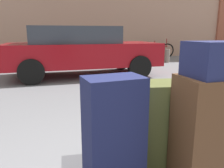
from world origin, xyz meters
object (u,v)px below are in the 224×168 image
at_px(suitcase_navy_stacked_top, 114,135).
at_px(bollard_kerb_mid, 167,56).
at_px(suitcase_olive_center, 166,125).
at_px(parked_car, 81,50).
at_px(duffel_bag_navy_topmost_pile, 220,59).
at_px(bicycle_leaning, 158,50).
at_px(suitcase_brown_front_right, 212,135).
at_px(bollard_corner, 217,55).
at_px(bollard_kerb_near, 137,57).
at_px(bollard_kerb_far, 196,55).

distance_m(suitcase_navy_stacked_top, bollard_kerb_mid, 8.83).
xyz_separation_m(suitcase_olive_center, parked_car, (-0.15, 5.34, 0.12)).
bearing_deg(suitcase_olive_center, bollard_kerb_mid, 69.48).
xyz_separation_m(duffel_bag_navy_topmost_pile, bollard_kerb_mid, (3.54, 7.94, -0.83)).
xyz_separation_m(bicycle_leaning, bollard_kerb_mid, (-0.39, -1.87, -0.09)).
bearing_deg(suitcase_olive_center, suitcase_brown_front_right, -57.56).
height_order(bollard_kerb_mid, bollard_corner, same).
bearing_deg(suitcase_olive_center, bicycle_leaning, 72.02).
bearing_deg(bollard_kerb_near, bollard_kerb_far, 0.00).
distance_m(bollard_kerb_near, bollard_kerb_mid, 1.36).
distance_m(suitcase_navy_stacked_top, bollard_kerb_near, 8.29).
distance_m(suitcase_brown_front_right, duffel_bag_navy_topmost_pile, 0.43).
height_order(suitcase_olive_center, duffel_bag_navy_topmost_pile, duffel_bag_navy_topmost_pile).
height_order(suitcase_brown_front_right, suitcase_navy_stacked_top, suitcase_brown_front_right).
xyz_separation_m(suitcase_brown_front_right, parked_car, (-0.30, 5.61, 0.08)).
relative_size(suitcase_navy_stacked_top, bicycle_leaning, 0.38).
xyz_separation_m(duffel_bag_navy_topmost_pile, bicycle_leaning, (3.93, 9.81, -0.74)).
bearing_deg(parked_car, suitcase_olive_center, -88.37).
relative_size(suitcase_olive_center, bicycle_leaning, 0.34).
bearing_deg(bollard_kerb_mid, parked_car, -148.79).
xyz_separation_m(duffel_bag_navy_topmost_pile, parked_car, (-0.30, 5.61, -0.35)).
xyz_separation_m(bicycle_leaning, bollard_kerb_far, (0.98, -1.87, -0.09)).
relative_size(suitcase_olive_center, bollard_kerb_mid, 1.05).
relative_size(bicycle_leaning, bollard_corner, 3.14).
height_order(suitcase_olive_center, bollard_kerb_far, suitcase_olive_center).
distance_m(suitcase_brown_front_right, bollard_kerb_near, 8.24).
xyz_separation_m(parked_car, bollard_kerb_near, (2.47, 2.32, -0.48)).
relative_size(suitcase_olive_center, suitcase_navy_stacked_top, 0.88).
bearing_deg(parked_car, bollard_corner, 20.32).
height_order(suitcase_brown_front_right, bollard_kerb_far, suitcase_brown_front_right).
distance_m(bollard_kerb_near, bollard_kerb_far, 2.73).
distance_m(suitcase_brown_front_right, bollard_kerb_far, 9.34).
distance_m(suitcase_navy_stacked_top, parked_car, 5.50).
bearing_deg(parked_car, bicycle_leaning, 44.80).
bearing_deg(suitcase_brown_front_right, bollard_corner, 53.37).
bearing_deg(duffel_bag_navy_topmost_pile, bollard_corner, 48.29).
bearing_deg(bollard_kerb_near, suitcase_brown_front_right, -105.36).
bearing_deg(parked_car, bollard_kerb_near, 43.17).
bearing_deg(suitcase_olive_center, bollard_corner, 56.53).
relative_size(suitcase_olive_center, bollard_kerb_far, 1.05).
height_order(suitcase_olive_center, bollard_kerb_near, suitcase_olive_center).
distance_m(bicycle_leaning, bollard_corner, 2.77).
bearing_deg(suitcase_navy_stacked_top, bollard_kerb_mid, 52.46).
relative_size(suitcase_navy_stacked_top, bollard_kerb_near, 1.20).
relative_size(bollard_kerb_near, bollard_kerb_mid, 1.00).
relative_size(suitcase_brown_front_right, bollard_kerb_far, 1.21).
distance_m(suitcase_olive_center, bollard_kerb_far, 9.18).
distance_m(suitcase_navy_stacked_top, bollard_kerb_far, 9.54).
distance_m(duffel_bag_navy_topmost_pile, parked_car, 5.63).
bearing_deg(parked_car, duffel_bag_navy_topmost_pile, -86.99).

